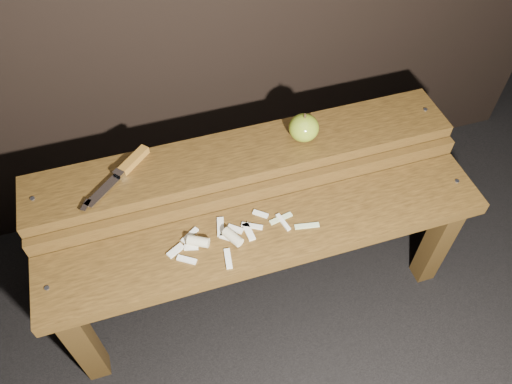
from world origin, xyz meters
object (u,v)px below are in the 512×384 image
object	(u,v)px
bench_rear_tier	(245,173)
apple	(304,128)
bench_front_tier	(269,248)
knife	(126,168)

from	to	relation	value
bench_rear_tier	apple	bearing A→B (deg)	1.43
bench_front_tier	knife	xyz separation A→B (m)	(-0.32, 0.26, 0.16)
bench_front_tier	bench_rear_tier	size ratio (longest dim) A/B	1.00
apple	knife	world-z (taller)	apple
bench_front_tier	bench_rear_tier	bearing A→B (deg)	90.00
bench_rear_tier	apple	xyz separation A→B (m)	(0.17, 0.00, 0.12)
bench_rear_tier	knife	world-z (taller)	knife
apple	knife	distance (m)	0.49
bench_rear_tier	knife	size ratio (longest dim) A/B	6.04
apple	bench_front_tier	bearing A→B (deg)	-126.75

